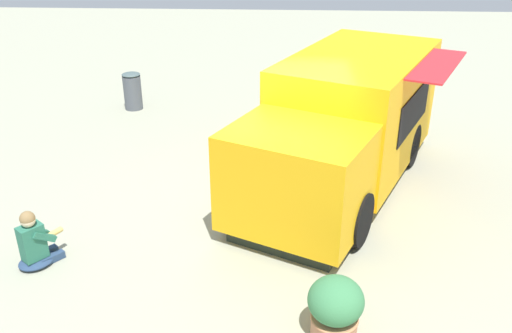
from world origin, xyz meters
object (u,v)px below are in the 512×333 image
(person_customer, at_px, (35,244))
(trash_bin, at_px, (133,91))
(planter_flowering_far, at_px, (335,307))
(food_truck, at_px, (344,127))

(person_customer, bearing_deg, trash_bin, -87.17)
(person_customer, bearing_deg, planter_flowering_far, 163.80)
(food_truck, xyz_separation_m, person_customer, (4.68, 2.90, -0.76))
(person_customer, height_order, planter_flowering_far, person_customer)
(person_customer, relative_size, trash_bin, 0.93)
(planter_flowering_far, distance_m, trash_bin, 9.22)
(food_truck, distance_m, person_customer, 5.56)
(food_truck, bearing_deg, person_customer, 31.81)
(trash_bin, bearing_deg, planter_flowering_far, 119.70)
(food_truck, relative_size, trash_bin, 6.15)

